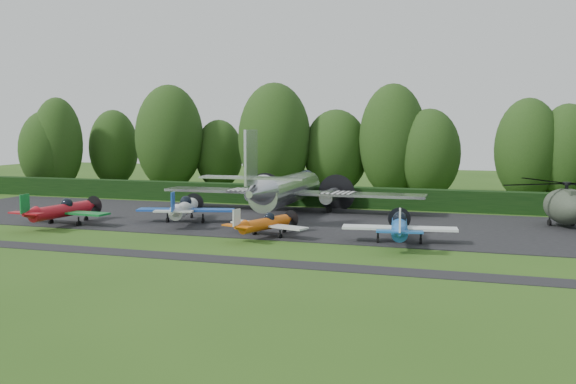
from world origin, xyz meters
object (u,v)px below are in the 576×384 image
(light_plane_white, at_px, (184,208))
(helicopter, at_px, (566,203))
(light_plane_blue, at_px, (400,226))
(light_plane_red, at_px, (62,211))
(light_plane_orange, at_px, (265,224))
(transport_plane, at_px, (286,190))

(light_plane_white, height_order, helicopter, helicopter)
(light_plane_white, distance_m, light_plane_blue, 18.56)
(light_plane_white, relative_size, helicopter, 0.64)
(light_plane_red, relative_size, light_plane_white, 0.97)
(light_plane_red, relative_size, light_plane_orange, 1.23)
(light_plane_blue, bearing_deg, helicopter, 53.05)
(light_plane_white, distance_m, light_plane_orange, 9.50)
(light_plane_red, distance_m, light_plane_white, 9.75)
(transport_plane, height_order, light_plane_red, transport_plane)
(light_plane_white, bearing_deg, helicopter, 28.85)
(transport_plane, xyz_separation_m, light_plane_orange, (2.49, -12.40, -1.22))
(transport_plane, distance_m, light_plane_red, 19.38)
(light_plane_orange, bearing_deg, light_plane_blue, -17.11)
(light_plane_white, bearing_deg, light_plane_red, -140.42)
(helicopter, bearing_deg, light_plane_red, -145.04)
(light_plane_red, xyz_separation_m, helicopter, (38.40, 11.46, 0.70))
(light_plane_orange, distance_m, helicopter, 23.97)
(light_plane_white, xyz_separation_m, helicopter, (29.55, 7.38, 0.67))
(transport_plane, relative_size, light_plane_blue, 3.07)
(light_plane_red, bearing_deg, helicopter, 11.59)
(helicopter, bearing_deg, transport_plane, -163.81)
(light_plane_blue, bearing_deg, light_plane_red, -171.32)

